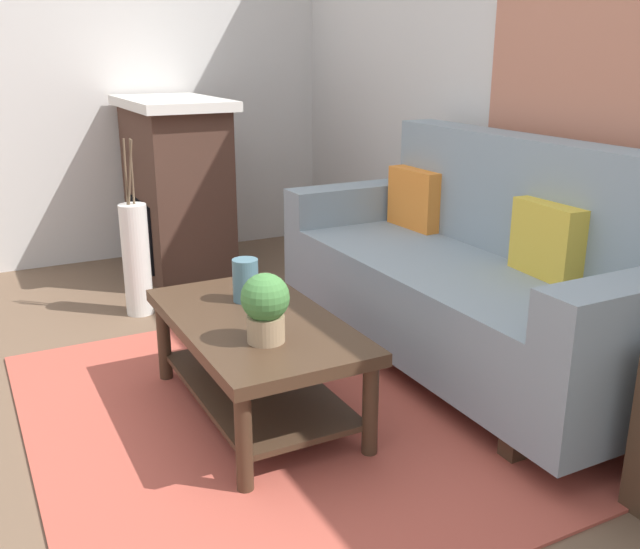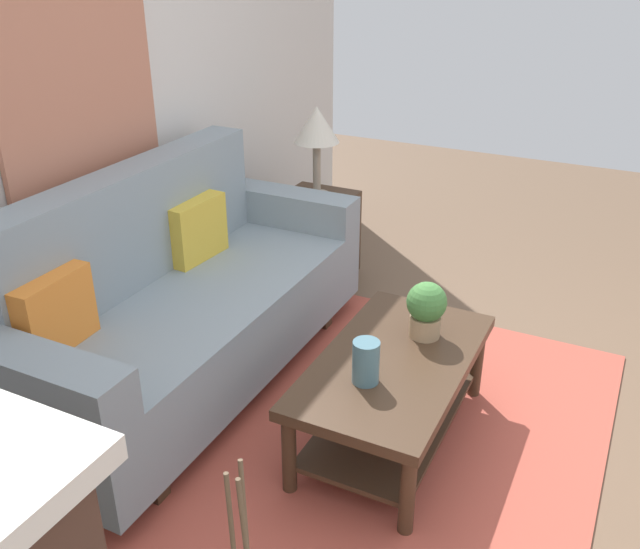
{
  "view_description": "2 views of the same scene",
  "coord_description": "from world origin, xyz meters",
  "px_view_note": "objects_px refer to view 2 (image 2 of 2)",
  "views": [
    {
      "loc": [
        2.43,
        -0.6,
        1.47
      ],
      "look_at": [
        -0.27,
        0.81,
        0.49
      ],
      "focal_mm": 39.86,
      "sensor_mm": 36.0,
      "label": 1
    },
    {
      "loc": [
        -2.43,
        -0.42,
        2.06
      ],
      "look_at": [
        0.14,
        0.85,
        0.64
      ],
      "focal_mm": 38.88,
      "sensor_mm": 36.0,
      "label": 2
    }
  ],
  "objects_px": {
    "couch": "(183,304)",
    "coffee_table": "(393,381)",
    "throw_pillow_mustard": "(197,229)",
    "side_table": "(317,236)",
    "throw_pillow_orange": "(54,313)",
    "potted_plant_tabletop": "(426,308)",
    "framed_painting": "(80,95)",
    "table_lamp": "(317,129)",
    "tabletop_vase": "(366,362)"
  },
  "relations": [
    {
      "from": "table_lamp",
      "to": "framed_painting",
      "type": "distance_m",
      "value": 1.52
    },
    {
      "from": "potted_plant_tabletop",
      "to": "framed_painting",
      "type": "relative_size",
      "value": 0.27
    },
    {
      "from": "tabletop_vase",
      "to": "potted_plant_tabletop",
      "type": "xyz_separation_m",
      "value": [
        0.45,
        -0.1,
        0.05
      ]
    },
    {
      "from": "couch",
      "to": "potted_plant_tabletop",
      "type": "xyz_separation_m",
      "value": [
        0.24,
        -1.16,
        0.14
      ]
    },
    {
      "from": "throw_pillow_mustard",
      "to": "side_table",
      "type": "height_order",
      "value": "throw_pillow_mustard"
    },
    {
      "from": "table_lamp",
      "to": "tabletop_vase",
      "type": "bearing_deg",
      "value": -147.34
    },
    {
      "from": "tabletop_vase",
      "to": "potted_plant_tabletop",
      "type": "bearing_deg",
      "value": -12.52
    },
    {
      "from": "couch",
      "to": "potted_plant_tabletop",
      "type": "height_order",
      "value": "couch"
    },
    {
      "from": "couch",
      "to": "throw_pillow_orange",
      "type": "relative_size",
      "value": 5.91
    },
    {
      "from": "tabletop_vase",
      "to": "side_table",
      "type": "xyz_separation_m",
      "value": [
        1.57,
        1.0,
        -0.24
      ]
    },
    {
      "from": "throw_pillow_mustard",
      "to": "framed_painting",
      "type": "distance_m",
      "value": 0.86
    },
    {
      "from": "throw_pillow_orange",
      "to": "tabletop_vase",
      "type": "bearing_deg",
      "value": -69.13
    },
    {
      "from": "table_lamp",
      "to": "throw_pillow_orange",
      "type": "bearing_deg",
      "value": 174.9
    },
    {
      "from": "tabletop_vase",
      "to": "coffee_table",
      "type": "bearing_deg",
      "value": -12.62
    },
    {
      "from": "coffee_table",
      "to": "side_table",
      "type": "height_order",
      "value": "side_table"
    },
    {
      "from": "throw_pillow_mustard",
      "to": "potted_plant_tabletop",
      "type": "height_order",
      "value": "throw_pillow_mustard"
    },
    {
      "from": "throw_pillow_orange",
      "to": "table_lamp",
      "type": "relative_size",
      "value": 0.63
    },
    {
      "from": "framed_painting",
      "to": "side_table",
      "type": "bearing_deg",
      "value": -20.92
    },
    {
      "from": "couch",
      "to": "table_lamp",
      "type": "relative_size",
      "value": 3.73
    },
    {
      "from": "framed_painting",
      "to": "couch",
      "type": "bearing_deg",
      "value": -90.0
    },
    {
      "from": "throw_pillow_orange",
      "to": "table_lamp",
      "type": "distance_m",
      "value": 2.05
    },
    {
      "from": "side_table",
      "to": "table_lamp",
      "type": "relative_size",
      "value": 0.98
    },
    {
      "from": "throw_pillow_mustard",
      "to": "table_lamp",
      "type": "distance_m",
      "value": 1.1
    },
    {
      "from": "coffee_table",
      "to": "framed_painting",
      "type": "relative_size",
      "value": 1.13
    },
    {
      "from": "throw_pillow_mustard",
      "to": "side_table",
      "type": "xyz_separation_m",
      "value": [
        1.04,
        -0.18,
        -0.4
      ]
    },
    {
      "from": "throw_pillow_orange",
      "to": "side_table",
      "type": "relative_size",
      "value": 0.64
    },
    {
      "from": "throw_pillow_orange",
      "to": "framed_painting",
      "type": "bearing_deg",
      "value": 27.46
    },
    {
      "from": "tabletop_vase",
      "to": "table_lamp",
      "type": "relative_size",
      "value": 0.32
    },
    {
      "from": "couch",
      "to": "coffee_table",
      "type": "height_order",
      "value": "couch"
    },
    {
      "from": "throw_pillow_orange",
      "to": "table_lamp",
      "type": "height_order",
      "value": "table_lamp"
    },
    {
      "from": "side_table",
      "to": "framed_painting",
      "type": "xyz_separation_m",
      "value": [
        -1.36,
        0.52,
        1.12
      ]
    },
    {
      "from": "potted_plant_tabletop",
      "to": "side_table",
      "type": "bearing_deg",
      "value": 44.55
    },
    {
      "from": "couch",
      "to": "framed_painting",
      "type": "bearing_deg",
      "value": 90.0
    },
    {
      "from": "coffee_table",
      "to": "framed_painting",
      "type": "distance_m",
      "value": 1.91
    },
    {
      "from": "throw_pillow_mustard",
      "to": "table_lamp",
      "type": "xyz_separation_m",
      "value": [
        1.04,
        -0.18,
        0.31
      ]
    },
    {
      "from": "tabletop_vase",
      "to": "potted_plant_tabletop",
      "type": "relative_size",
      "value": 0.71
    },
    {
      "from": "side_table",
      "to": "table_lamp",
      "type": "bearing_deg",
      "value": 0.0
    },
    {
      "from": "throw_pillow_mustard",
      "to": "coffee_table",
      "type": "xyz_separation_m",
      "value": [
        -0.32,
        -1.23,
        -0.37
      ]
    },
    {
      "from": "throw_pillow_orange",
      "to": "potted_plant_tabletop",
      "type": "xyz_separation_m",
      "value": [
        0.9,
        -1.28,
        -0.11
      ]
    },
    {
      "from": "tabletop_vase",
      "to": "side_table",
      "type": "distance_m",
      "value": 1.88
    },
    {
      "from": "side_table",
      "to": "framed_painting",
      "type": "distance_m",
      "value": 1.84
    },
    {
      "from": "side_table",
      "to": "table_lamp",
      "type": "xyz_separation_m",
      "value": [
        0.0,
        0.0,
        0.71
      ]
    },
    {
      "from": "couch",
      "to": "side_table",
      "type": "relative_size",
      "value": 3.8
    },
    {
      "from": "throw_pillow_orange",
      "to": "coffee_table",
      "type": "xyz_separation_m",
      "value": [
        0.66,
        -1.23,
        -0.37
      ]
    },
    {
      "from": "side_table",
      "to": "throw_pillow_mustard",
      "type": "bearing_deg",
      "value": 170.13
    },
    {
      "from": "throw_pillow_orange",
      "to": "potted_plant_tabletop",
      "type": "relative_size",
      "value": 1.37
    },
    {
      "from": "couch",
      "to": "framed_painting",
      "type": "xyz_separation_m",
      "value": [
        0.0,
        0.47,
        0.97
      ]
    },
    {
      "from": "throw_pillow_orange",
      "to": "potted_plant_tabletop",
      "type": "height_order",
      "value": "throw_pillow_orange"
    },
    {
      "from": "throw_pillow_mustard",
      "to": "side_table",
      "type": "distance_m",
      "value": 1.12
    },
    {
      "from": "couch",
      "to": "framed_painting",
      "type": "height_order",
      "value": "framed_painting"
    }
  ]
}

